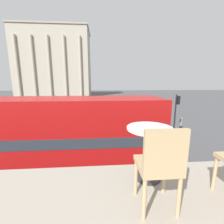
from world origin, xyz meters
TOP-DOWN VIEW (x-y plane):
  - double_decker_bus at (-1.88, 4.76)m, footprint 11.31×2.68m
  - cafe_dining_table at (1.56, -0.35)m, footprint 0.60×0.60m
  - cafe_chair_0 at (1.49, -0.89)m, footprint 0.40×0.40m
  - plaza_building_left at (-15.65, 56.83)m, footprint 25.75×14.11m
  - traffic_light_near at (7.21, 9.63)m, footprint 0.42×0.24m
  - traffic_light_mid at (-5.84, 15.11)m, footprint 0.42×0.24m
  - pedestrian_olive at (-1.25, 10.53)m, footprint 0.32×0.32m
  - pedestrian_red at (3.29, 31.43)m, footprint 0.32×0.32m
  - pedestrian_grey at (8.79, 11.46)m, footprint 0.32×0.32m
  - pedestrian_black at (8.92, 24.76)m, footprint 0.32×0.32m

SIDE VIEW (x-z plane):
  - pedestrian_olive at x=-1.25m, z-range 0.11..1.70m
  - pedestrian_grey at x=8.79m, z-range 0.11..1.71m
  - pedestrian_black at x=8.92m, z-range 0.12..1.76m
  - pedestrian_red at x=3.29m, z-range 0.15..1.96m
  - traffic_light_mid at x=-5.84m, z-range 0.54..3.99m
  - double_decker_bus at x=-1.88m, z-range 0.25..4.47m
  - traffic_light_near at x=7.21m, z-range 0.60..4.56m
  - cafe_chair_0 at x=1.49m, z-range 3.66..4.57m
  - cafe_dining_table at x=1.56m, z-range 3.77..4.50m
  - plaza_building_left at x=-15.65m, z-range 0.00..23.80m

